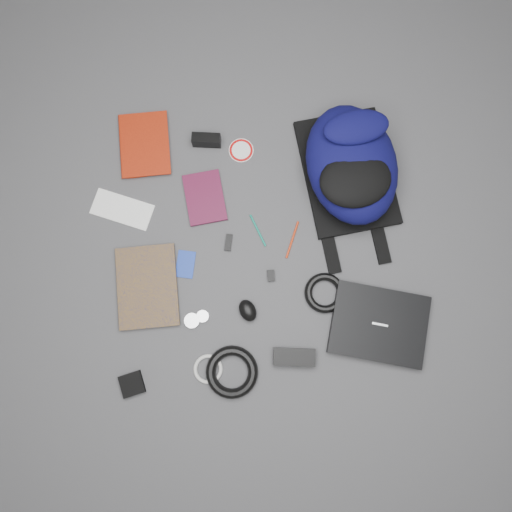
{
  "coord_description": "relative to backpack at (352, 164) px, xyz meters",
  "views": [
    {
      "loc": [
        -0.02,
        -0.27,
        1.74
      ],
      "look_at": [
        0.0,
        0.0,
        0.02
      ],
      "focal_mm": 35.0,
      "sensor_mm": 36.0,
      "label": 1
    }
  ],
  "objects": [
    {
      "name": "pen_teal",
      "position": [
        -0.34,
        -0.18,
        -0.1
      ],
      "size": [
        0.05,
        0.12,
        0.01
      ],
      "primitive_type": "cylinder",
      "rotation": [
        1.57,
        0.0,
        0.36
      ],
      "color": "#0D7C64",
      "rests_on": "ground"
    },
    {
      "name": "envelope",
      "position": [
        -0.82,
        -0.06,
        -0.1
      ],
      "size": [
        0.24,
        0.17,
        0.0
      ],
      "primitive_type": "cube",
      "rotation": [
        0.0,
        0.0,
        -0.4
      ],
      "color": "white",
      "rests_on": "ground"
    },
    {
      "name": "key_fob",
      "position": [
        -0.31,
        -0.35,
        -0.09
      ],
      "size": [
        0.03,
        0.04,
        0.01
      ],
      "primitive_type": "cube",
      "rotation": [
        0.0,
        0.0,
        -0.02
      ],
      "color": "black",
      "rests_on": "ground"
    },
    {
      "name": "usb_black",
      "position": [
        -0.45,
        -0.22,
        -0.09
      ],
      "size": [
        0.03,
        0.06,
        0.01
      ],
      "primitive_type": "cube",
      "rotation": [
        0.0,
        0.0,
        -0.21
      ],
      "color": "black",
      "rests_on": "ground"
    },
    {
      "name": "id_badge",
      "position": [
        -0.61,
        -0.28,
        -0.1
      ],
      "size": [
        0.08,
        0.11,
        0.0
      ],
      "primitive_type": "cube",
      "rotation": [
        0.0,
        0.0,
        -0.21
      ],
      "color": "#1533A3",
      "rests_on": "ground"
    },
    {
      "name": "textbook_red",
      "position": [
        -0.81,
        0.17,
        -0.09
      ],
      "size": [
        0.18,
        0.24,
        0.03
      ],
      "primitive_type": "imported",
      "rotation": [
        0.0,
        0.0,
        0.01
      ],
      "color": "maroon",
      "rests_on": "ground"
    },
    {
      "name": "compact_camera",
      "position": [
        -0.5,
        0.16,
        -0.07
      ],
      "size": [
        0.11,
        0.05,
        0.06
      ],
      "primitive_type": "cube",
      "rotation": [
        0.0,
        0.0,
        -0.14
      ],
      "color": "black",
      "rests_on": "ground"
    },
    {
      "name": "comic_book",
      "position": [
        -0.85,
        -0.35,
        -0.09
      ],
      "size": [
        0.21,
        0.29,
        0.02
      ],
      "primitive_type": "imported",
      "rotation": [
        0.0,
        0.0,
        0.01
      ],
      "color": "#A9770C",
      "rests_on": "ground"
    },
    {
      "name": "power_brick",
      "position": [
        -0.26,
        -0.63,
        -0.08
      ],
      "size": [
        0.15,
        0.08,
        0.03
      ],
      "primitive_type": "cube",
      "rotation": [
        0.0,
        0.0,
        -0.13
      ],
      "color": "black",
      "rests_on": "ground"
    },
    {
      "name": "sticker_disc",
      "position": [
        -0.37,
        0.12,
        -0.1
      ],
      "size": [
        0.1,
        0.1,
        0.0
      ],
      "primitive_type": "cylinder",
      "rotation": [
        0.0,
        0.0,
        0.11
      ],
      "color": "white",
      "rests_on": "ground"
    },
    {
      "name": "mouse",
      "position": [
        -0.4,
        -0.46,
        -0.08
      ],
      "size": [
        0.08,
        0.09,
        0.04
      ],
      "primitive_type": "ellipsoid",
      "rotation": [
        0.0,
        0.0,
        0.36
      ],
      "color": "black",
      "rests_on": "ground"
    },
    {
      "name": "cable_coil",
      "position": [
        -0.13,
        -0.43,
        -0.09
      ],
      "size": [
        0.15,
        0.15,
        0.03
      ],
      "primitive_type": "torus",
      "rotation": [
        0.0,
        0.0,
        0.05
      ],
      "color": "black",
      "rests_on": "ground"
    },
    {
      "name": "backpack",
      "position": [
        0.0,
        0.0,
        0.0
      ],
      "size": [
        0.38,
        0.51,
        0.2
      ],
      "primitive_type": null,
      "rotation": [
        0.0,
        0.0,
        0.1
      ],
      "color": "#080732",
      "rests_on": "ground"
    },
    {
      "name": "white_cable_coil",
      "position": [
        -0.55,
        -0.65,
        -0.09
      ],
      "size": [
        0.11,
        0.11,
        0.01
      ],
      "primitive_type": "torus",
      "rotation": [
        0.0,
        0.0,
        -0.08
      ],
      "color": "silver",
      "rests_on": "ground"
    },
    {
      "name": "pen_red",
      "position": [
        -0.22,
        -0.23,
        -0.1
      ],
      "size": [
        0.06,
        0.13,
        0.01
      ],
      "primitive_type": "cylinder",
      "rotation": [
        1.57,
        0.0,
        -0.41
      ],
      "color": "red",
      "rests_on": "ground"
    },
    {
      "name": "headphone_left",
      "position": [
        -0.6,
        -0.48,
        -0.09
      ],
      "size": [
        0.06,
        0.06,
        0.01
      ],
      "primitive_type": "cylinder",
      "rotation": [
        0.0,
        0.0,
        -0.09
      ],
      "color": "silver",
      "rests_on": "ground"
    },
    {
      "name": "dvd_case",
      "position": [
        -0.52,
        -0.05,
        -0.09
      ],
      "size": [
        0.15,
        0.2,
        0.01
      ],
      "primitive_type": "cube",
      "rotation": [
        0.0,
        0.0,
        0.1
      ],
      "color": "#430D24",
      "rests_on": "ground"
    },
    {
      "name": "headphone_right",
      "position": [
        -0.56,
        -0.47,
        -0.09
      ],
      "size": [
        0.05,
        0.05,
        0.01
      ],
      "primitive_type": "cylinder",
      "rotation": [
        0.0,
        0.0,
        -0.12
      ],
      "color": "silver",
      "rests_on": "ground"
    },
    {
      "name": "laptop",
      "position": [
        0.04,
        -0.55,
        -0.08
      ],
      "size": [
        0.38,
        0.33,
        0.03
      ],
      "primitive_type": "cube",
      "rotation": [
        0.0,
        0.0,
        -0.28
      ],
      "color": "black",
      "rests_on": "ground"
    },
    {
      "name": "pouch",
      "position": [
        -0.81,
        -0.67,
        -0.09
      ],
      "size": [
        0.09,
        0.09,
        0.02
      ],
      "primitive_type": "cube",
      "rotation": [
        0.0,
        0.0,
        0.22
      ],
      "color": "black",
      "rests_on": "ground"
    },
    {
      "name": "power_cord_coil",
      "position": [
        -0.47,
        -0.66,
        -0.08
      ],
      "size": [
        0.2,
        0.2,
        0.03
      ],
      "primitive_type": "torus",
      "rotation": [
        0.0,
        0.0,
        0.14
      ],
      "color": "black",
      "rests_on": "ground"
    },
    {
      "name": "ground",
      "position": [
        -0.36,
        -0.28,
        -0.1
      ],
      "size": [
        4.0,
        4.0,
        0.0
      ],
      "primitive_type": "plane",
      "color": "#4F4F51",
      "rests_on": "ground"
    }
  ]
}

